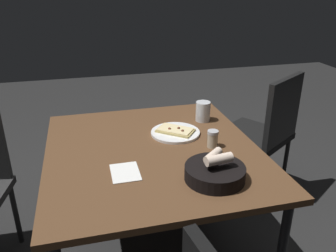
{
  "coord_description": "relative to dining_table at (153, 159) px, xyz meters",
  "views": [
    {
      "loc": [
        1.47,
        -0.3,
        1.48
      ],
      "look_at": [
        -0.08,
        0.1,
        0.79
      ],
      "focal_mm": 36.91,
      "sensor_mm": 36.0,
      "label": 1
    }
  ],
  "objects": [
    {
      "name": "beer_glass",
      "position": [
        -0.28,
        0.35,
        0.1
      ],
      "size": [
        0.08,
        0.08,
        0.11
      ],
      "color": "silver",
      "rests_on": "dining_table"
    },
    {
      "name": "pizza_plate",
      "position": [
        -0.14,
        0.15,
        0.07
      ],
      "size": [
        0.26,
        0.26,
        0.04
      ],
      "color": "white",
      "rests_on": "dining_table"
    },
    {
      "name": "chair_far",
      "position": [
        -0.47,
        0.88,
        -0.14
      ],
      "size": [
        0.61,
        0.61,
        0.9
      ],
      "color": "black",
      "rests_on": "ground"
    },
    {
      "name": "dining_table",
      "position": [
        0.0,
        0.0,
        0.0
      ],
      "size": [
        1.11,
        1.02,
        0.71
      ],
      "color": "#553720",
      "rests_on": "ground"
    },
    {
      "name": "napkin",
      "position": [
        0.19,
        -0.16,
        0.06
      ],
      "size": [
        0.16,
        0.12,
        0.0
      ],
      "color": "white",
      "rests_on": "dining_table"
    },
    {
      "name": "bread_basket",
      "position": [
        0.33,
        0.19,
        0.09
      ],
      "size": [
        0.25,
        0.25,
        0.12
      ],
      "color": "black",
      "rests_on": "dining_table"
    },
    {
      "name": "pepper_shaker",
      "position": [
        0.05,
        0.29,
        0.09
      ],
      "size": [
        0.05,
        0.05,
        0.09
      ],
      "color": "#BFB299",
      "rests_on": "dining_table"
    }
  ]
}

